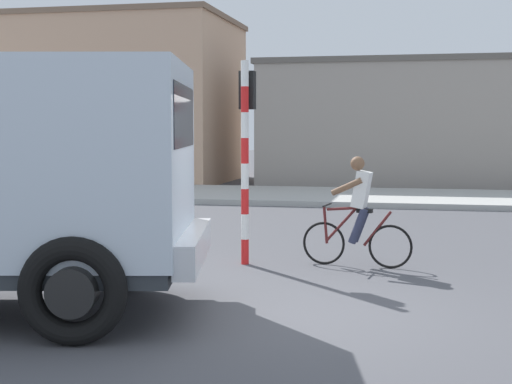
% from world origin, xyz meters
% --- Properties ---
extents(ground_plane, '(120.00, 120.00, 0.00)m').
position_xyz_m(ground_plane, '(0.00, 0.00, 0.00)').
color(ground_plane, '#4C4C51').
extents(sidewalk_far, '(80.00, 5.00, 0.16)m').
position_xyz_m(sidewalk_far, '(0.00, 14.13, 0.08)').
color(sidewalk_far, '#ADADA8').
rests_on(sidewalk_far, ground).
extents(cyclist, '(1.72, 0.53, 1.72)m').
position_xyz_m(cyclist, '(0.61, 3.19, 0.86)').
color(cyclist, black).
rests_on(cyclist, ground).
extents(traffic_light_pole, '(0.24, 0.43, 3.20)m').
position_xyz_m(traffic_light_pole, '(-1.15, 3.10, 2.07)').
color(traffic_light_pole, red).
rests_on(traffic_light_pole, ground).
extents(building_corner_left, '(9.10, 6.80, 6.44)m').
position_xyz_m(building_corner_left, '(-10.27, 19.99, 3.22)').
color(building_corner_left, tan).
rests_on(building_corner_left, ground).
extents(building_mid_block, '(11.29, 6.25, 4.58)m').
position_xyz_m(building_mid_block, '(1.38, 20.48, 2.29)').
color(building_mid_block, '#9E9389').
rests_on(building_mid_block, ground).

